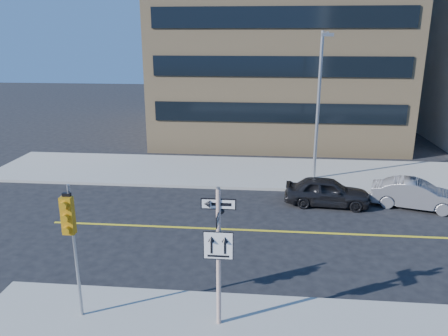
# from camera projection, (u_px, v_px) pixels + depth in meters

# --- Properties ---
(ground) EXTENTS (120.00, 120.00, 0.00)m
(ground) POSITION_uv_depth(u_px,v_px,m) (227.00, 280.00, 14.75)
(ground) COLOR black
(ground) RESTS_ON ground
(sign_pole) EXTENTS (0.92, 0.92, 4.06)m
(sign_pole) POSITION_uv_depth(u_px,v_px,m) (219.00, 250.00, 11.65)
(sign_pole) COLOR white
(sign_pole) RESTS_ON near_sidewalk
(traffic_signal) EXTENTS (0.32, 0.45, 4.00)m
(traffic_signal) POSITION_uv_depth(u_px,v_px,m) (70.00, 226.00, 11.69)
(traffic_signal) COLOR gray
(traffic_signal) RESTS_ON near_sidewalk
(parked_car_a) EXTENTS (1.95, 4.16, 1.38)m
(parked_car_a) POSITION_uv_depth(u_px,v_px,m) (327.00, 192.00, 21.07)
(parked_car_a) COLOR black
(parked_car_a) RESTS_ON ground
(parked_car_b) EXTENTS (2.54, 4.32, 1.35)m
(parked_car_b) POSITION_uv_depth(u_px,v_px,m) (416.00, 194.00, 20.73)
(parked_car_b) COLOR slate
(parked_car_b) RESTS_ON ground
(streetlight_a) EXTENTS (0.55, 2.25, 8.00)m
(streetlight_a) POSITION_uv_depth(u_px,v_px,m) (319.00, 97.00, 23.25)
(streetlight_a) COLOR gray
(streetlight_a) RESTS_ON far_sidewalk
(building_brick) EXTENTS (18.00, 18.00, 18.00)m
(building_brick) POSITION_uv_depth(u_px,v_px,m) (278.00, 21.00, 35.75)
(building_brick) COLOR tan
(building_brick) RESTS_ON ground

